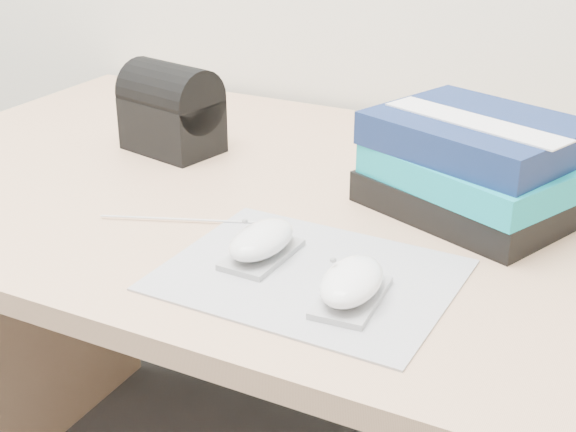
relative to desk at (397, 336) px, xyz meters
The scene contains 7 objects.
desk is the anchor object (origin of this frame).
mousepad 0.36m from the desk, 93.64° to the right, with size 0.32×0.25×0.00m, color gray.
mouse_rear 0.38m from the desk, 107.72° to the right, with size 0.06×0.11×0.05m.
mouse_front 0.40m from the desk, 81.28° to the right, with size 0.07×0.11×0.05m.
usb_cable 0.40m from the desk, 135.62° to the right, with size 0.00×0.00×0.21m, color silver.
book_stack 0.31m from the desk, ahead, with size 0.32×0.29×0.13m.
pouch 0.50m from the desk, behind, with size 0.16×0.13×0.14m.
Camera 1 is at (0.33, 0.65, 1.17)m, focal length 50.00 mm.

